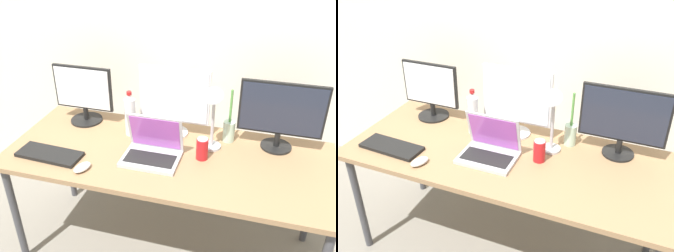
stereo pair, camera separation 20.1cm
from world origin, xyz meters
TOP-DOWN VIEW (x-y plane):
  - ground_plane at (0.00, 0.00)m, footprint 16.00×16.00m
  - wall_back at (0.00, 0.59)m, footprint 7.00×0.08m
  - work_desk at (0.00, 0.00)m, footprint 1.82×0.76m
  - monitor_left at (-0.62, 0.23)m, footprint 0.38×0.20m
  - monitor_center at (-0.03, 0.23)m, footprint 0.42×0.17m
  - monitor_right at (0.58, 0.24)m, footprint 0.46×0.18m
  - laptop_silver at (-0.07, -0.05)m, footprint 0.31×0.23m
  - keyboard_main at (-0.63, -0.20)m, footprint 0.37×0.16m
  - mouse_by_keyboard at (-0.39, -0.27)m, footprint 0.09×0.12m
  - water_bottle at (-0.28, 0.15)m, footprint 0.07×0.07m
  - soda_can_near_keyboard at (0.19, 0.01)m, footprint 0.07×0.07m
  - bamboo_vase at (0.30, 0.24)m, footprint 0.07×0.07m
  - desk_lamp at (0.22, 0.09)m, footprint 0.11×0.18m

SIDE VIEW (x-z plane):
  - ground_plane at x=0.00m, z-range 0.00..0.00m
  - work_desk at x=0.00m, z-range 0.31..1.05m
  - keyboard_main at x=-0.63m, z-range 0.74..0.76m
  - mouse_by_keyboard at x=-0.39m, z-range 0.74..0.77m
  - laptop_silver at x=-0.07m, z-range 0.68..0.92m
  - soda_can_near_keyboard at x=0.19m, z-range 0.74..0.87m
  - bamboo_vase at x=0.30m, z-range 0.65..0.98m
  - water_bottle at x=-0.28m, z-range 0.73..1.01m
  - monitor_left at x=-0.62m, z-range 0.75..1.12m
  - monitor_right at x=0.58m, z-range 0.76..1.16m
  - monitor_center at x=-0.03m, z-range 0.76..1.18m
  - desk_lamp at x=0.22m, z-range 0.82..1.24m
  - wall_back at x=0.00m, z-range 0.00..2.60m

